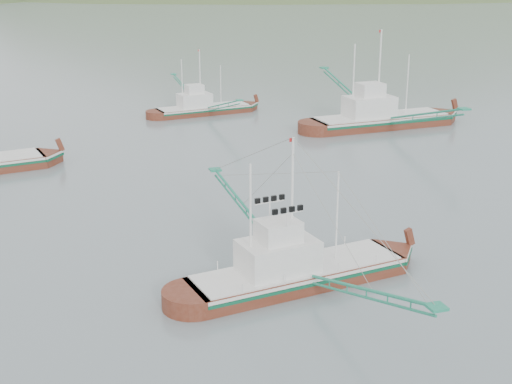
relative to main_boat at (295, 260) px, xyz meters
name	(u,v)px	position (x,y,z in m)	size (l,w,h in m)	color
ground	(287,271)	(0.28, 1.95, -1.56)	(1200.00, 1200.00, 0.00)	slate
main_boat	(295,260)	(0.00, 0.00, 0.00)	(13.36, 23.41, 9.53)	#582212
bg_boat_far	(202,103)	(7.00, 48.88, -0.23)	(11.94, 20.96, 8.53)	#582212
bg_boat_right	(379,113)	(24.11, 35.43, 0.05)	(16.22, 29.02, 11.75)	#582212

